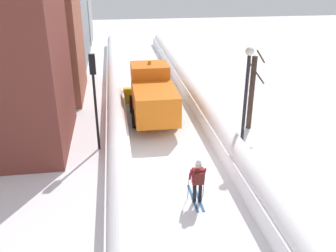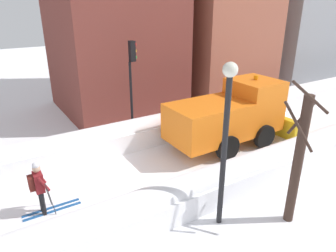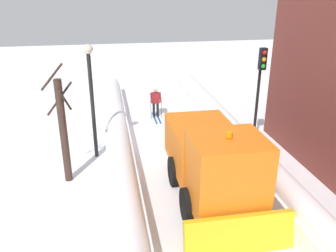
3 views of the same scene
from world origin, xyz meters
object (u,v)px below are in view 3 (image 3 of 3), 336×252
(plow_truck, at_px, (213,160))
(bare_tree_near, at_px, (63,130))
(traffic_light_pole, at_px, (260,81))
(street_lamp, at_px, (91,88))
(skier, at_px, (156,100))

(plow_truck, height_order, bare_tree_near, bare_tree_near)
(traffic_light_pole, bearing_deg, plow_truck, 48.20)
(plow_truck, distance_m, street_lamp, 5.93)
(plow_truck, relative_size, traffic_light_pole, 1.29)
(traffic_light_pole, bearing_deg, bare_tree_near, 8.66)
(plow_truck, distance_m, skier, 8.54)
(traffic_light_pole, bearing_deg, street_lamp, -5.18)
(street_lamp, bearing_deg, traffic_light_pole, 174.82)
(street_lamp, relative_size, bare_tree_near, 1.10)
(skier, relative_size, traffic_light_pole, 0.39)
(plow_truck, height_order, skier, plow_truck)
(skier, distance_m, bare_tree_near, 7.75)
(bare_tree_near, bearing_deg, skier, -124.40)
(street_lamp, distance_m, bare_tree_near, 2.37)
(skier, xyz_separation_m, street_lamp, (3.29, 4.46, 2.12))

